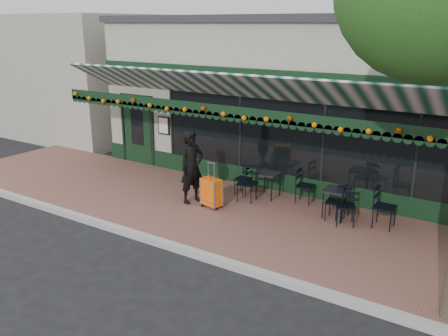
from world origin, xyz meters
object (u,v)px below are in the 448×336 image
Objects in this scene: chair_a_right at (385,208)px; chair_a_front at (346,206)px; suitcase at (211,192)px; chair_b_right at (305,186)px; woman at (192,167)px; chair_b_left at (243,179)px; chair_a_left at (336,202)px; cafe_table_b at (268,175)px; cafe_table_a at (337,192)px; chair_b_front at (247,184)px.

chair_a_right reaches higher than chair_a_front.
suitcase reaches higher than chair_b_right.
woman reaches higher than chair_b_left.
chair_b_left is (-2.67, 0.38, -0.03)m from chair_a_left.
cafe_table_b is 0.99m from chair_b_right.
woman is 3.81m from chair_a_front.
cafe_table_a is 1.10m from chair_a_right.
cafe_table_b is 0.77× the size of chair_b_right.
chair_b_right reaches higher than chair_b_left.
chair_a_front is (-0.77, -0.32, -0.02)m from chair_a_right.
cafe_table_a is 0.78× the size of chair_a_front.
suitcase is 1.45× the size of chair_b_left.
suitcase reaches higher than cafe_table_b.
suitcase is 2.95m from chair_a_left.
suitcase is 2.97m from cafe_table_a.
chair_b_right is at bearing 77.37° from chair_a_right.
cafe_table_a is at bearing 115.78° from chair_a_front.
chair_a_left is 1.22m from chair_b_right.
cafe_table_b is (-1.95, 0.34, -0.02)m from cafe_table_a.
chair_a_front is 1.02× the size of chair_b_right.
chair_a_left is at bearing -13.99° from cafe_table_b.
cafe_table_a is at bearing -56.46° from woman.
chair_a_right is at bearing -5.72° from cafe_table_b.
cafe_table_a is at bearing -9.94° from cafe_table_b.
suitcase reaches higher than cafe_table_a.
chair_a_left is 2.32m from chair_b_front.
chair_a_front is (0.32, -0.29, -0.17)m from cafe_table_a.
chair_b_front is at bearing -94.77° from chair_a_left.
cafe_table_a is 2.64m from chair_b_left.
suitcase is 1.27m from chair_b_left.
chair_b_right is at bearing 126.87° from chair_a_front.
woman is 2.03× the size of chair_b_front.
cafe_table_a is 1.03× the size of cafe_table_b.
chair_b_front is at bearing -122.41° from cafe_table_b.
chair_a_left is 1.00× the size of chair_b_right.
woman reaches higher than chair_b_right.
chair_b_front is at bearing 73.04° from suitcase.
woman is 2.76× the size of cafe_table_b.
chair_a_front is at bearing -42.00° from cafe_table_a.
cafe_table_b is at bearing 95.31° from chair_b_right.
chair_b_left is at bearing 175.09° from cafe_table_a.
chair_a_front is 0.98× the size of chair_b_front.
chair_a_right is at bearing 0.71° from chair_a_front.
cafe_table_a is 1.98m from cafe_table_b.
chair_a_right is (3.03, -0.30, -0.13)m from cafe_table_b.
suitcase is 4.01m from chair_a_right.
chair_b_front is (0.35, -0.40, 0.06)m from chair_b_left.
chair_a_left is 0.98× the size of chair_a_front.
chair_b_left is (-3.71, 0.19, -0.07)m from chair_a_right.
chair_a_front reaches higher than cafe_table_b.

